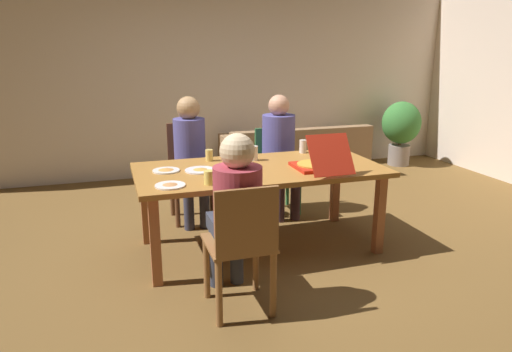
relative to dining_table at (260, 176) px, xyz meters
name	(u,v)px	position (x,y,z in m)	size (l,w,h in m)	color
ground_plane	(259,247)	(0.00, 0.00, -0.66)	(20.00, 20.00, 0.00)	brown
back_wall	(197,75)	(0.00, 2.74, 0.69)	(7.63, 0.12, 2.71)	beige
dining_table	(260,176)	(0.00, 0.00, 0.00)	(2.09, 1.03, 0.74)	#A46C2F
chair_0	(189,170)	(-0.44, 0.98, -0.15)	(0.42, 0.42, 0.98)	brown
person_0	(191,149)	(-0.44, 0.84, 0.09)	(0.31, 0.48, 1.27)	#34364A
chair_1	(275,165)	(0.49, 0.93, -0.16)	(0.41, 0.40, 0.89)	#2F703C
person_1	(280,145)	(0.49, 0.80, 0.08)	(0.34, 0.51, 1.26)	#412E3A
chair_2	(242,245)	(-0.44, -0.98, -0.17)	(0.43, 0.44, 0.91)	olive
person_2	(235,205)	(-0.44, -0.83, 0.05)	(0.32, 0.55, 1.21)	#333846
pizza_box_0	(318,164)	(0.44, -0.21, 0.12)	(0.35, 0.55, 0.33)	#B52412
plate_0	(200,170)	(-0.50, 0.04, 0.08)	(0.26, 0.26, 0.03)	white
plate_1	(166,170)	(-0.78, 0.11, 0.08)	(0.22, 0.22, 0.03)	white
plate_2	(249,171)	(-0.13, -0.13, 0.09)	(0.20, 0.20, 0.03)	white
plate_3	(170,185)	(-0.80, -0.33, 0.08)	(0.23, 0.23, 0.03)	white
drinking_glass_0	(303,146)	(0.58, 0.41, 0.14)	(0.07, 0.07, 0.13)	silver
drinking_glass_1	(209,178)	(-0.52, -0.37, 0.13)	(0.08, 0.08, 0.10)	#E4CD5F
drinking_glass_2	(254,153)	(0.03, 0.26, 0.14)	(0.08, 0.08, 0.13)	silver
drinking_glass_3	(209,155)	(-0.36, 0.37, 0.13)	(0.07, 0.07, 0.10)	#E3C463
couch	(295,158)	(1.20, 2.11, -0.40)	(1.95, 0.79, 0.71)	#93714D
potted_plant	(401,127)	(2.95, 2.25, -0.09)	(0.57, 0.57, 0.95)	gray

